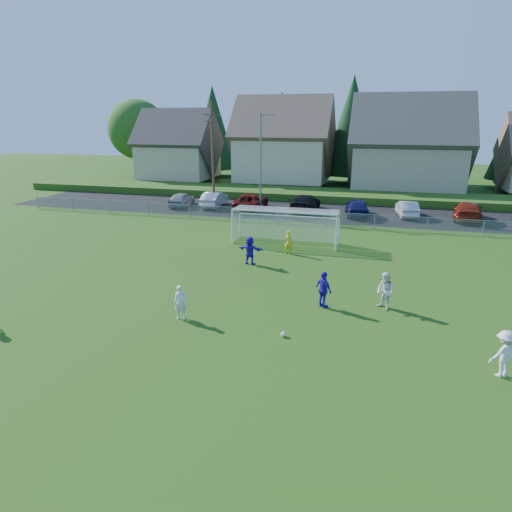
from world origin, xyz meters
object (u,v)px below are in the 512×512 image
object	(u,v)px
player_white_c	(504,354)
player_blue_b	(250,250)
car_a	(182,199)
car_e	(357,207)
player_white_a	(181,302)
soccer_goal	(286,221)
car_c	(251,202)
car_g	(468,211)
soccer_ball	(283,334)
car_f	(407,209)
goalkeeper	(289,242)
car_d	(305,203)
car_b	(214,199)
player_white_b	(385,291)
player_blue_a	(324,290)

from	to	relation	value
player_white_c	player_blue_b	xyz separation A→B (m)	(-11.92, 9.77, 0.01)
car_a	car_e	world-z (taller)	car_e
player_white_a	soccer_goal	world-z (taller)	soccer_goal
car_a	car_e	xyz separation A→B (m)	(17.22, -0.06, 0.10)
car_a	car_c	world-z (taller)	car_c
car_c	car_g	xyz separation A→B (m)	(19.48, 0.49, 0.02)
soccer_ball	car_e	size ratio (longest dim) A/B	0.05
car_a	player_white_c	bearing A→B (deg)	129.35
car_f	car_e	bearing A→B (deg)	4.79
soccer_ball	goalkeeper	bearing A→B (deg)	100.44
car_d	car_f	world-z (taller)	car_d
car_a	car_b	size ratio (longest dim) A/B	0.90
soccer_ball	car_a	bearing A→B (deg)	122.15
car_e	player_white_b	bearing A→B (deg)	89.28
soccer_ball	car_c	bearing A→B (deg)	108.80
player_blue_b	car_e	size ratio (longest dim) A/B	0.36
soccer_ball	car_a	size ratio (longest dim) A/B	0.05
player_white_c	car_c	xyz separation A→B (m)	(-16.56, 26.18, -0.08)
car_g	soccer_goal	size ratio (longest dim) A/B	0.74
player_blue_b	car_b	size ratio (longest dim) A/B	0.38
soccer_ball	car_b	size ratio (longest dim) A/B	0.05
player_white_c	car_f	world-z (taller)	player_white_c
goalkeeper	car_d	bearing A→B (deg)	-76.45
goalkeeper	player_blue_b	bearing A→B (deg)	65.37
goalkeeper	car_f	bearing A→B (deg)	-110.96
car_b	player_blue_b	bearing A→B (deg)	114.28
player_white_b	car_d	world-z (taller)	player_white_b
player_white_a	player_blue_a	world-z (taller)	player_blue_a
player_white_c	car_d	size ratio (longest dim) A/B	0.32
player_white_b	player_blue_b	bearing A→B (deg)	-164.25
player_blue_b	player_white_a	bearing A→B (deg)	92.84
car_b	car_a	bearing A→B (deg)	8.52
player_blue_a	soccer_goal	size ratio (longest dim) A/B	0.24
goalkeeper	car_g	xyz separation A→B (m)	(13.02, 14.09, 0.02)
player_white_a	car_d	xyz separation A→B (m)	(1.31, 25.49, -0.00)
player_white_b	player_blue_b	xyz separation A→B (m)	(-7.95, 4.90, -0.03)
soccer_ball	soccer_goal	size ratio (longest dim) A/B	0.03
player_white_a	player_white_b	bearing A→B (deg)	-3.91
player_white_a	car_d	distance (m)	25.53
soccer_ball	player_white_b	distance (m)	5.69
player_white_c	car_b	bearing A→B (deg)	-83.97
car_a	car_g	xyz separation A→B (m)	(26.63, 0.72, 0.09)
car_c	car_e	size ratio (longest dim) A/B	1.18
player_white_a	player_white_c	distance (m)	12.78
car_b	soccer_goal	xyz separation A→B (m)	(9.65, -11.46, 0.87)
car_d	player_blue_a	bearing A→B (deg)	105.25
car_e	car_f	size ratio (longest dim) A/B	1.11
soccer_ball	goalkeeper	world-z (taller)	goalkeeper
car_e	car_g	distance (m)	9.44
car_b	car_d	bearing A→B (deg)	179.15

